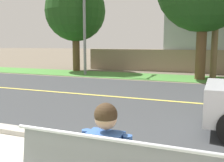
% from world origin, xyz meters
% --- Properties ---
extents(ground_plane, '(140.00, 140.00, 0.00)m').
position_xyz_m(ground_plane, '(0.00, 8.00, 0.00)').
color(ground_plane, '#665B4C').
extents(curb_edge, '(44.00, 0.30, 0.11)m').
position_xyz_m(curb_edge, '(0.00, 2.35, 0.06)').
color(curb_edge, '#ADA89E').
rests_on(curb_edge, ground_plane).
extents(street_asphalt, '(52.00, 8.00, 0.01)m').
position_xyz_m(street_asphalt, '(0.00, 6.50, 0.00)').
color(street_asphalt, '#383A3D').
rests_on(street_asphalt, ground_plane).
extents(road_centre_line, '(48.00, 0.14, 0.01)m').
position_xyz_m(road_centre_line, '(0.00, 6.50, 0.01)').
color(road_centre_line, '#E0CC4C').
rests_on(road_centre_line, ground_plane).
extents(far_verge_grass, '(48.00, 2.80, 0.02)m').
position_xyz_m(far_verge_grass, '(0.00, 12.23, 0.01)').
color(far_verge_grass, '#478438').
rests_on(far_verge_grass, ground_plane).
extents(seated_person_blue, '(0.52, 0.68, 1.25)m').
position_xyz_m(seated_person_blue, '(1.32, 0.63, 0.68)').
color(seated_person_blue, black).
rests_on(seated_person_blue, ground_plane).
extents(streetlamp, '(0.24, 2.10, 7.33)m').
position_xyz_m(streetlamp, '(-4.83, 12.02, 4.18)').
color(streetlamp, gray).
rests_on(streetlamp, ground_plane).
extents(shade_tree_far_left, '(3.83, 3.83, 6.32)m').
position_xyz_m(shade_tree_far_left, '(-6.17, 13.33, 4.11)').
color(shade_tree_far_left, brown).
rests_on(shade_tree_far_left, ground_plane).
extents(garden_wall, '(13.00, 0.36, 1.40)m').
position_xyz_m(garden_wall, '(0.44, 15.17, 0.70)').
color(garden_wall, gray).
rests_on(garden_wall, ground_plane).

